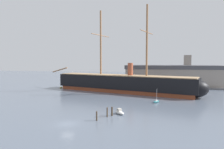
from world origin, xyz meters
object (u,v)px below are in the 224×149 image
mooring_piling_left_pair (97,116)px  motorboat_foreground_right (120,112)px  sailboat_mid_right (156,101)px  dockside_warehouse_right (171,76)px  motorboat_far_right (182,90)px  dinghy_far_left (61,87)px  tall_ship (122,83)px  dinghy_distant_centre (121,86)px  mooring_piling_nearest (112,111)px  seagull_in_flight (73,72)px  mooring_piling_right_pair (107,112)px

mooring_piling_left_pair → motorboat_foreground_right: bearing=58.7°
sailboat_mid_right → dockside_warehouse_right: (7.88, 43.85, 5.04)m
motorboat_foreground_right → motorboat_far_right: bearing=65.2°
dinghy_far_left → dockside_warehouse_right: (52.86, 17.33, 5.15)m
tall_ship → mooring_piling_left_pair: tall_ship is taller
motorboat_foreground_right → dinghy_distant_centre: (-8.65, 54.86, -0.15)m
mooring_piling_nearest → seagull_in_flight: (-16.10, 15.27, 8.54)m
tall_ship → mooring_piling_nearest: 37.72m
motorboat_far_right → mooring_piling_left_pair: (-23.85, -49.48, 0.55)m
tall_ship → mooring_piling_right_pair: 38.82m
dinghy_far_left → dinghy_distant_centre: (27.35, 12.33, 0.06)m
motorboat_far_right → mooring_piling_right_pair: bearing=-115.9°
tall_ship → mooring_piling_nearest: tall_ship is taller
mooring_piling_nearest → dockside_warehouse_right: dockside_warehouse_right is taller
motorboat_foreground_right → mooring_piling_nearest: 2.49m
tall_ship → motorboat_foreground_right: 36.09m
mooring_piling_nearest → dockside_warehouse_right: 64.55m
sailboat_mid_right → seagull_in_flight: seagull_in_flight is taller
mooring_piling_left_pair → dockside_warehouse_right: dockside_warehouse_right is taller
dinghy_distant_centre → dockside_warehouse_right: bearing=11.1°
dinghy_far_left → motorboat_far_right: 55.87m
dockside_warehouse_right → seagull_in_flight: (-34.49, -46.46, 4.20)m
mooring_piling_right_pair → dockside_warehouse_right: (19.29, 62.90, 4.30)m
tall_ship → seagull_in_flight: 26.28m
motorboat_foreground_right → dinghy_far_left: motorboat_foreground_right is taller
mooring_piling_left_pair → seagull_in_flight: size_ratio=2.22×
dockside_warehouse_right → seagull_in_flight: 58.02m
dockside_warehouse_right → seagull_in_flight: size_ratio=53.66×
motorboat_far_right → mooring_piling_right_pair: (-22.30, -45.97, 0.62)m
mooring_piling_nearest → mooring_piling_right_pair: mooring_piling_right_pair is taller
sailboat_mid_right → seagull_in_flight: 28.29m
sailboat_mid_right → dockside_warehouse_right: size_ratio=0.09×
mooring_piling_nearest → motorboat_far_right: bearing=64.5°
motorboat_foreground_right → seagull_in_flight: (-17.63, 13.40, 9.13)m
seagull_in_flight → mooring_piling_nearest: bearing=-43.5°
motorboat_far_right → dinghy_distant_centre: (-28.52, 11.93, -0.16)m
dockside_warehouse_right → mooring_piling_nearest: bearing=-106.6°
motorboat_far_right → mooring_piling_nearest: bearing=-115.5°
motorboat_far_right → dockside_warehouse_right: bearing=100.1°
motorboat_foreground_right → dockside_warehouse_right: size_ratio=0.07×
sailboat_mid_right → dockside_warehouse_right: bearing=79.8°
dinghy_far_left → mooring_piling_nearest: mooring_piling_nearest is taller
dinghy_far_left → dockside_warehouse_right: 55.86m
sailboat_mid_right → motorboat_far_right: 29.04m
dinghy_far_left → seagull_in_flight: (18.36, -29.12, 9.35)m
tall_ship → seagull_in_flight: bearing=-119.9°
sailboat_mid_right → dinghy_far_left: 52.21m
mooring_piling_nearest → mooring_piling_left_pair: bearing=-117.5°
tall_ship → motorboat_foreground_right: size_ratio=21.28×
mooring_piling_nearest → mooring_piling_left_pair: mooring_piling_nearest is taller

